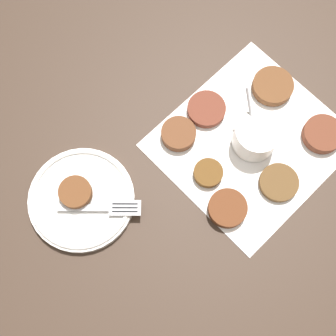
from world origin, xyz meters
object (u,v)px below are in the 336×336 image
object	(u,v)px
serving_plate	(81,199)
fork	(108,208)
sauce_bowl	(256,137)
fritter_on_plate	(75,192)

from	to	relation	value
serving_plate	fork	distance (m)	0.06
sauce_bowl	fork	world-z (taller)	sauce_bowl
sauce_bowl	fork	bearing A→B (deg)	168.93
fork	fritter_on_plate	bearing A→B (deg)	118.25
fritter_on_plate	fork	xyz separation A→B (m)	(0.03, -0.06, -0.01)
serving_plate	fork	world-z (taller)	fork
sauce_bowl	serving_plate	bearing A→B (deg)	162.23
sauce_bowl	fritter_on_plate	distance (m)	0.36
fritter_on_plate	fork	distance (m)	0.07
serving_plate	fork	bearing A→B (deg)	-57.42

